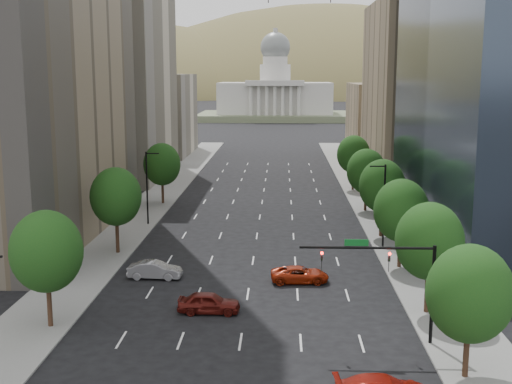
# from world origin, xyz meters

# --- Properties ---
(sidewalk_left) EXTENTS (6.00, 200.00, 0.15)m
(sidewalk_left) POSITION_xyz_m (-15.50, 60.00, 0.07)
(sidewalk_left) COLOR slate
(sidewalk_left) RESTS_ON ground
(sidewalk_right) EXTENTS (6.00, 200.00, 0.15)m
(sidewalk_right) POSITION_xyz_m (15.50, 60.00, 0.07)
(sidewalk_right) COLOR slate
(sidewalk_right) RESTS_ON ground
(midrise_cream_left) EXTENTS (14.00, 30.00, 35.00)m
(midrise_cream_left) POSITION_xyz_m (-25.00, 103.00, 17.50)
(midrise_cream_left) COLOR beige
(midrise_cream_left) RESTS_ON ground
(filler_left) EXTENTS (14.00, 26.00, 18.00)m
(filler_left) POSITION_xyz_m (-25.00, 136.00, 9.00)
(filler_left) COLOR beige
(filler_left) RESTS_ON ground
(parking_tan_right) EXTENTS (14.00, 30.00, 30.00)m
(parking_tan_right) POSITION_xyz_m (25.00, 100.00, 15.00)
(parking_tan_right) COLOR #8C7759
(parking_tan_right) RESTS_ON ground
(filler_right) EXTENTS (14.00, 26.00, 16.00)m
(filler_right) POSITION_xyz_m (25.00, 133.00, 8.00)
(filler_right) COLOR #8C7759
(filler_right) RESTS_ON ground
(tree_right_0) EXTENTS (5.20, 5.20, 8.39)m
(tree_right_0) POSITION_xyz_m (14.00, 25.00, 5.39)
(tree_right_0) COLOR #382316
(tree_right_0) RESTS_ON ground
(tree_right_1) EXTENTS (5.20, 5.20, 8.75)m
(tree_right_1) POSITION_xyz_m (14.00, 36.00, 5.75)
(tree_right_1) COLOR #382316
(tree_right_1) RESTS_ON ground
(tree_right_2) EXTENTS (5.20, 5.20, 8.61)m
(tree_right_2) POSITION_xyz_m (14.00, 48.00, 5.60)
(tree_right_2) COLOR #382316
(tree_right_2) RESTS_ON ground
(tree_right_3) EXTENTS (5.20, 5.20, 8.89)m
(tree_right_3) POSITION_xyz_m (14.00, 60.00, 5.89)
(tree_right_3) COLOR #382316
(tree_right_3) RESTS_ON ground
(tree_right_4) EXTENTS (5.20, 5.20, 8.46)m
(tree_right_4) POSITION_xyz_m (14.00, 74.00, 5.46)
(tree_right_4) COLOR #382316
(tree_right_4) RESTS_ON ground
(tree_right_5) EXTENTS (5.20, 5.20, 8.75)m
(tree_right_5) POSITION_xyz_m (14.00, 90.00, 5.75)
(tree_right_5) COLOR #382316
(tree_right_5) RESTS_ON ground
(tree_left_0) EXTENTS (5.20, 5.20, 8.75)m
(tree_left_0) POSITION_xyz_m (-14.00, 32.00, 5.75)
(tree_left_0) COLOR #382316
(tree_left_0) RESTS_ON ground
(tree_left_1) EXTENTS (5.20, 5.20, 8.97)m
(tree_left_1) POSITION_xyz_m (-14.00, 52.00, 5.96)
(tree_left_1) COLOR #382316
(tree_left_1) RESTS_ON ground
(tree_left_2) EXTENTS (5.20, 5.20, 8.68)m
(tree_left_2) POSITION_xyz_m (-14.00, 78.00, 5.68)
(tree_left_2) COLOR #382316
(tree_left_2) RESTS_ON ground
(streetlight_rn) EXTENTS (1.70, 0.20, 9.00)m
(streetlight_rn) POSITION_xyz_m (13.44, 55.00, 4.84)
(streetlight_rn) COLOR black
(streetlight_rn) RESTS_ON ground
(streetlight_ln) EXTENTS (1.70, 0.20, 9.00)m
(streetlight_ln) POSITION_xyz_m (-13.44, 65.00, 4.84)
(streetlight_ln) COLOR black
(streetlight_ln) RESTS_ON ground
(traffic_signal) EXTENTS (9.12, 0.40, 7.38)m
(traffic_signal) POSITION_xyz_m (10.53, 30.00, 5.17)
(traffic_signal) COLOR black
(traffic_signal) RESTS_ON ground
(capitol) EXTENTS (60.00, 40.00, 35.20)m
(capitol) POSITION_xyz_m (0.00, 249.71, 8.58)
(capitol) COLOR #596647
(capitol) RESTS_ON ground
(foothills) EXTENTS (720.00, 413.00, 263.00)m
(foothills) POSITION_xyz_m (34.67, 599.39, -37.78)
(foothills) COLOR olive
(foothills) RESTS_ON ground
(car_maroon) EXTENTS (4.83, 1.98, 1.64)m
(car_maroon) POSITION_xyz_m (-2.78, 35.47, 0.82)
(car_maroon) COLOR #51110D
(car_maroon) RESTS_ON ground
(car_silver) EXTENTS (4.90, 1.87, 1.59)m
(car_silver) POSITION_xyz_m (-8.62, 43.92, 0.80)
(car_silver) COLOR gray
(car_silver) RESTS_ON ground
(car_red_far) EXTENTS (5.28, 2.69, 1.43)m
(car_red_far) POSITION_xyz_m (4.44, 43.32, 0.71)
(car_red_far) COLOR #96210A
(car_red_far) RESTS_ON ground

